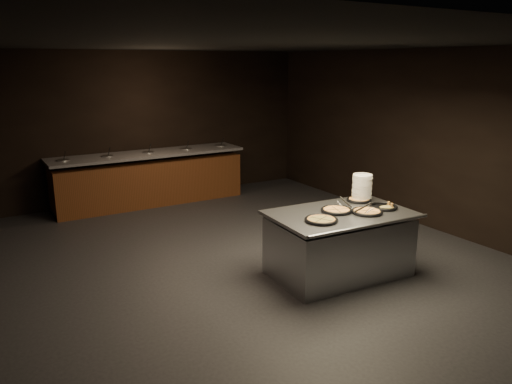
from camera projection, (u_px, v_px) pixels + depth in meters
room at (238, 160)px, 6.44m from camera, size 7.02×8.02×2.92m
salad_bar at (150, 182)px, 9.65m from camera, size 3.70×0.83×1.18m
serving_counter at (339, 245)px, 6.40m from camera, size 1.82×1.23×0.84m
plate_stack at (362, 187)px, 6.81m from camera, size 0.27×0.27×0.35m
pan_veggie_whole at (321, 220)px, 5.92m from camera, size 0.40×0.40×0.04m
pan_cheese_whole at (336, 210)px, 6.31m from camera, size 0.40×0.40×0.04m
pan_cheese_slices_a at (359, 200)px, 6.79m from camera, size 0.34×0.34×0.04m
pan_cheese_slices_b at (367, 212)px, 6.25m from camera, size 0.39×0.39×0.04m
pan_veggie_slices at (383, 207)px, 6.46m from camera, size 0.36×0.36×0.04m
server_left at (343, 203)px, 6.43m from camera, size 0.16×0.30×0.15m
server_right at (367, 209)px, 6.15m from camera, size 0.32×0.20×0.16m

